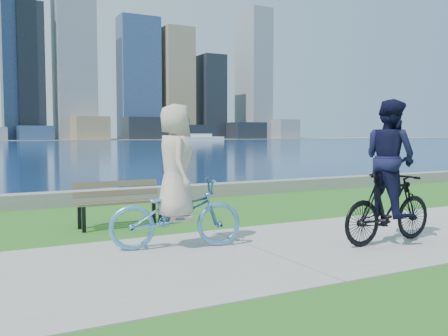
% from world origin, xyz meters
% --- Properties ---
extents(ground, '(320.00, 320.00, 0.00)m').
position_xyz_m(ground, '(0.00, 0.00, 0.00)').
color(ground, '#215C18').
rests_on(ground, ground).
extents(concrete_path, '(80.00, 3.50, 0.02)m').
position_xyz_m(concrete_path, '(0.00, 0.00, 0.01)').
color(concrete_path, gray).
rests_on(concrete_path, ground).
extents(seawall, '(90.00, 0.50, 0.35)m').
position_xyz_m(seawall, '(0.00, 6.20, 0.17)').
color(seawall, slate).
rests_on(seawall, ground).
extents(ferry_far, '(12.30, 3.51, 1.67)m').
position_xyz_m(ferry_far, '(38.52, 86.91, 0.69)').
color(ferry_far, silver).
rests_on(ferry_far, ground).
extents(park_bench, '(1.64, 0.57, 0.85)m').
position_xyz_m(park_bench, '(-1.32, 3.00, 0.52)').
color(park_bench, black).
rests_on(park_bench, ground).
extents(cyclist_woman, '(1.16, 2.11, 2.17)m').
position_xyz_m(cyclist_woman, '(-1.08, 0.78, 0.83)').
color(cyclist_woman, '#4F8AC0').
rests_on(cyclist_woman, ground).
extents(cyclist_man, '(0.71, 1.88, 2.26)m').
position_xyz_m(cyclist_man, '(2.02, -0.48, 0.97)').
color(cyclist_man, black).
rests_on(cyclist_man, ground).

